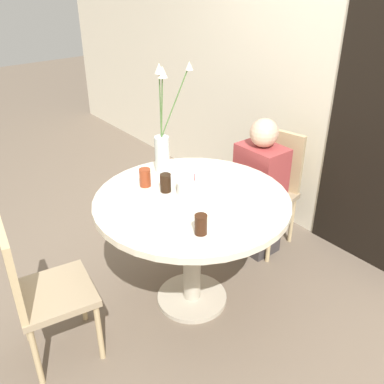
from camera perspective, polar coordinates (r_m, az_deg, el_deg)
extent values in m
plane|color=#6B5B4C|center=(2.96, 0.00, -14.04)|extent=(16.00, 16.00, 0.00)
cube|color=beige|center=(3.24, 18.98, 14.59)|extent=(8.00, 0.05, 2.60)
cylinder|color=beige|center=(2.51, 0.00, -1.20)|extent=(1.15, 1.15, 0.04)
cylinder|color=#B7AD99|center=(2.71, 0.00, -8.07)|extent=(0.11, 0.11, 0.71)
cylinder|color=#B7AD99|center=(2.95, 0.00, -13.83)|extent=(0.46, 0.46, 0.03)
cube|color=#9E896B|center=(3.28, 9.58, -0.68)|extent=(0.47, 0.47, 0.04)
cube|color=tan|center=(3.32, 11.57, 4.27)|extent=(0.38, 0.11, 0.46)
cylinder|color=tan|center=(3.35, 5.27, -4.13)|extent=(0.03, 0.03, 0.40)
cylinder|color=tan|center=(3.20, 10.26, -6.21)|extent=(0.03, 0.03, 0.40)
cylinder|color=tan|center=(3.59, 8.42, -1.86)|extent=(0.03, 0.03, 0.40)
cylinder|color=tan|center=(3.46, 13.16, -3.67)|extent=(0.03, 0.03, 0.40)
cube|color=#9E896B|center=(2.48, -17.83, -12.74)|extent=(0.46, 0.46, 0.04)
cube|color=tan|center=(2.32, -23.13, -9.19)|extent=(0.38, 0.10, 0.46)
cylinder|color=tan|center=(2.53, -12.24, -17.77)|extent=(0.03, 0.03, 0.40)
cylinder|color=tan|center=(2.77, -14.49, -13.12)|extent=(0.03, 0.03, 0.40)
cylinder|color=tan|center=(2.50, -20.09, -19.89)|extent=(0.03, 0.03, 0.40)
cylinder|color=tan|center=(2.75, -21.51, -14.95)|extent=(0.03, 0.03, 0.40)
cylinder|color=white|center=(2.54, 0.38, 0.76)|extent=(0.22, 0.22, 0.07)
cylinder|color=#E54C4C|center=(2.52, 0.38, 1.97)|extent=(0.01, 0.01, 0.04)
cylinder|color=silver|center=(2.78, -4.01, 5.05)|extent=(0.09, 0.09, 0.24)
cylinder|color=#4C7538|center=(2.64, -4.04, 11.37)|extent=(0.07, 0.03, 0.42)
cone|color=silver|center=(2.55, -3.97, 15.68)|extent=(0.06, 0.06, 0.07)
cylinder|color=#4C7538|center=(2.63, -4.25, 11.58)|extent=(0.05, 0.04, 0.44)
cone|color=silver|center=(2.55, -4.41, 16.13)|extent=(0.05, 0.05, 0.06)
cylinder|color=#4C7538|center=(2.66, -2.30, 11.83)|extent=(0.10, 0.16, 0.44)
cone|color=silver|center=(2.62, -0.37, 16.50)|extent=(0.05, 0.05, 0.05)
cylinder|color=white|center=(2.83, 3.60, 3.03)|extent=(0.17, 0.17, 0.01)
cylinder|color=black|center=(2.55, -3.55, 1.23)|extent=(0.07, 0.07, 0.11)
cylinder|color=maroon|center=(2.62, -6.28, 1.93)|extent=(0.07, 0.07, 0.11)
cylinder|color=#33190C|center=(2.16, 1.18, -4.35)|extent=(0.07, 0.07, 0.11)
cube|color=#383333|center=(3.33, 8.58, -4.19)|extent=(0.31, 0.24, 0.44)
cube|color=#993838|center=(3.12, 9.15, 2.45)|extent=(0.34, 0.24, 0.42)
sphere|color=#D1A889|center=(3.00, 9.60, 7.78)|extent=(0.20, 0.20, 0.20)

